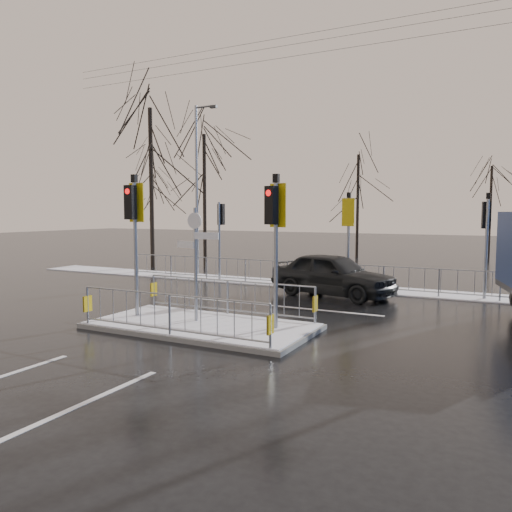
% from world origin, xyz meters
% --- Properties ---
extents(ground, '(120.00, 120.00, 0.00)m').
position_xyz_m(ground, '(0.00, 0.00, 0.00)').
color(ground, black).
rests_on(ground, ground).
extents(snow_verge, '(30.00, 2.00, 0.04)m').
position_xyz_m(snow_verge, '(0.00, 8.60, 0.02)').
color(snow_verge, white).
rests_on(snow_verge, ground).
extents(lane_markings, '(8.00, 11.38, 0.01)m').
position_xyz_m(lane_markings, '(0.00, -0.33, 0.00)').
color(lane_markings, silver).
rests_on(lane_markings, ground).
extents(traffic_island, '(6.00, 3.04, 4.15)m').
position_xyz_m(traffic_island, '(-0.01, 0.01, 0.39)').
color(traffic_island, '#61615D').
rests_on(traffic_island, ground).
extents(far_kerb_fixtures, '(18.00, 0.65, 3.83)m').
position_xyz_m(far_kerb_fixtures, '(0.29, 8.09, 1.02)').
color(far_kerb_fixtures, gray).
rests_on(far_kerb_fixtures, ground).
extents(car_far_lane, '(5.04, 2.97, 1.61)m').
position_xyz_m(car_far_lane, '(1.47, 6.53, 0.80)').
color(car_far_lane, black).
rests_on(car_far_lane, ground).
extents(tree_near_a, '(4.75, 4.75, 8.97)m').
position_xyz_m(tree_near_a, '(-10.50, 11.00, 6.11)').
color(tree_near_a, black).
rests_on(tree_near_a, ground).
extents(tree_near_b, '(4.00, 4.00, 7.55)m').
position_xyz_m(tree_near_b, '(-8.00, 12.50, 5.15)').
color(tree_near_b, black).
rests_on(tree_near_b, ground).
extents(tree_near_c, '(3.50, 3.50, 6.61)m').
position_xyz_m(tree_near_c, '(-12.50, 13.50, 4.50)').
color(tree_near_c, black).
rests_on(tree_near_c, ground).
extents(tree_far_a, '(3.75, 3.75, 7.08)m').
position_xyz_m(tree_far_a, '(-2.00, 22.00, 4.82)').
color(tree_far_a, black).
rests_on(tree_far_a, ground).
extents(tree_far_b, '(3.25, 3.25, 6.14)m').
position_xyz_m(tree_far_b, '(6.00, 24.00, 4.18)').
color(tree_far_b, black).
rests_on(tree_far_b, ground).
extents(street_lamp_left, '(1.25, 0.18, 8.20)m').
position_xyz_m(street_lamp_left, '(-6.43, 9.50, 4.49)').
color(street_lamp_left, gray).
rests_on(street_lamp_left, ground).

